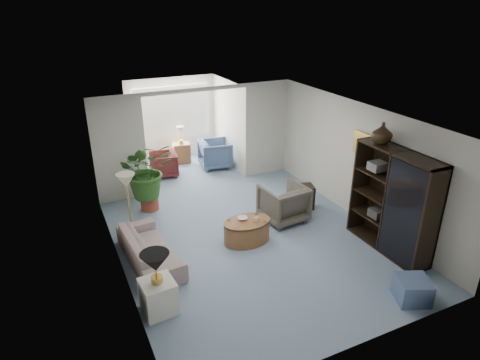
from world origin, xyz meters
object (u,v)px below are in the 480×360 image
wingback_chair (284,203)px  ottoman (413,290)px  coffee_cup (256,220)px  sunroom_table (182,153)px  sofa (150,249)px  side_table_dark (303,197)px  table_lamp (155,262)px  cabinet_urn (382,133)px  entertainment_cabinet (393,202)px  floor_lamp (126,181)px  sunroom_chair_maroon (164,164)px  coffee_bowl (242,218)px  end_table (159,296)px  plant_pot (150,203)px  framed_picture (364,145)px  coffee_table (247,231)px  sunroom_chair_blue (215,154)px

wingback_chair → ottoman: (0.50, -3.14, -0.21)m
coffee_cup → sunroom_table: size_ratio=0.18×
sofa → side_table_dark: size_ratio=3.46×
table_lamp → cabinet_urn: 4.62m
coffee_cup → entertainment_cabinet: size_ratio=0.05×
floor_lamp → cabinet_urn: cabinet_urn is taller
sunroom_chair_maroon → sunroom_table: bearing=143.4°
coffee_bowl → table_lamp: bearing=-147.2°
end_table → plant_pot: (0.71, 3.39, -0.11)m
framed_picture → sunroom_table: 5.59m
wingback_chair → end_table: bearing=23.2°
wingback_chair → sunroom_chair_maroon: size_ratio=1.25×
coffee_cup → sunroom_chair_maroon: sunroom_chair_maroon is taller
wingback_chair → ottoman: 3.19m
end_table → coffee_table: (2.10, 1.22, -0.04)m
table_lamp → side_table_dark: (3.89, 1.97, -0.62)m
sunroom_chair_blue → ottoman: bearing=-165.9°
end_table → ottoman: end_table is taller
sofa → framed_picture: bearing=-98.0°
coffee_bowl → entertainment_cabinet: 2.83m
sofa → sunroom_chair_blue: (2.84, 3.80, 0.11)m
coffee_bowl → side_table_dark: 1.96m
side_table_dark → coffee_table: bearing=-157.4°
sunroom_chair_maroon → sunroom_chair_blue: bearing=98.4°
coffee_table → sunroom_chair_blue: sunroom_chair_blue is taller
entertainment_cabinet → sunroom_table: entertainment_cabinet is taller
coffee_bowl → plant_pot: size_ratio=0.49×
end_table → coffee_bowl: end_table is taller
coffee_cup → sunroom_chair_blue: size_ratio=0.12×
framed_picture → sunroom_chair_maroon: bearing=127.2°
table_lamp → floor_lamp: 2.36m
table_lamp → end_table: bearing=0.0°
end_table → sunroom_chair_blue: sunroom_chair_blue is taller
cabinet_urn → sunroom_chair_maroon: (-2.89, 4.78, -1.84)m
table_lamp → ottoman: bearing=-21.8°
entertainment_cabinet → sunroom_chair_blue: 5.49m
end_table → floor_lamp: (0.08, 2.33, 0.98)m
sofa → table_lamp: table_lamp is taller
end_table → sunroom_chair_maroon: size_ratio=0.76×
side_table_dark → plant_pot: (-3.19, 1.42, -0.11)m
coffee_table → sunroom_chair_maroon: size_ratio=1.33×
table_lamp → floor_lamp: floor_lamp is taller
coffee_bowl → sunroom_chair_maroon: size_ratio=0.27×
end_table → coffee_bowl: (2.05, 1.32, 0.20)m
coffee_cup → plant_pot: coffee_cup is taller
side_table_dark → sunroom_chair_blue: 3.29m
side_table_dark → cabinet_urn: size_ratio=1.40×
sofa → coffee_table: bearing=-97.7°
floor_lamp → side_table_dark: (3.81, -0.36, -0.98)m
floor_lamp → plant_pot: floor_lamp is taller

